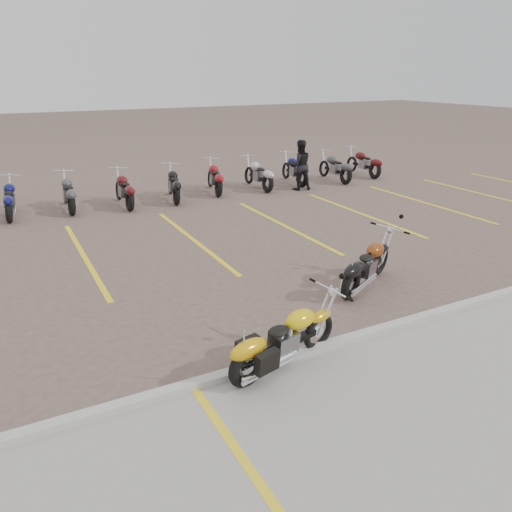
{
  "coord_description": "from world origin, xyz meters",
  "views": [
    {
      "loc": [
        -4.22,
        -7.48,
        4.08
      ],
      "look_at": [
        -0.06,
        0.42,
        0.75
      ],
      "focal_mm": 35.0,
      "sensor_mm": 36.0,
      "label": 1
    }
  ],
  "objects": [
    {
      "name": "concrete_apron",
      "position": [
        0.0,
        -4.5,
        0.01
      ],
      "size": [
        60.0,
        5.0,
        0.01
      ],
      "primitive_type": "cube",
      "color": "#9E9B93",
      "rests_on": "ground"
    },
    {
      "name": "bg_bike_row",
      "position": [
        0.11,
        8.39,
        0.55
      ],
      "size": [
        19.02,
        2.06,
        1.1
      ],
      "color": "black",
      "rests_on": "ground"
    },
    {
      "name": "flame_cruiser",
      "position": [
        1.93,
        -0.38,
        0.43
      ],
      "size": [
        1.92,
        1.07,
        0.86
      ],
      "rotation": [
        0.1,
        0.0,
        0.47
      ],
      "color": "black",
      "rests_on": "ground"
    },
    {
      "name": "ground",
      "position": [
        0.0,
        0.0,
        0.0
      ],
      "size": [
        100.0,
        100.0,
        0.0
      ],
      "primitive_type": "plane",
      "color": "#715B51",
      "rests_on": "ground"
    },
    {
      "name": "curb",
      "position": [
        0.0,
        -2.0,
        0.06
      ],
      "size": [
        60.0,
        0.18,
        0.12
      ],
      "primitive_type": "cube",
      "color": "#ADAAA3",
      "rests_on": "ground"
    },
    {
      "name": "parking_stripes",
      "position": [
        0.0,
        4.0,
        0.0
      ],
      "size": [
        38.0,
        5.5,
        0.01
      ],
      "primitive_type": null,
      "color": "yellow",
      "rests_on": "ground"
    },
    {
      "name": "person_b",
      "position": [
        5.49,
        7.6,
        0.89
      ],
      "size": [
        1.0,
        0.86,
        1.78
      ],
      "primitive_type": "imported",
      "rotation": [
        0.0,
        0.0,
        2.9
      ],
      "color": "black",
      "rests_on": "ground"
    },
    {
      "name": "yellow_cruiser",
      "position": [
        -0.98,
        -2.1,
        0.42
      ],
      "size": [
        2.02,
        0.62,
        0.85
      ],
      "rotation": [
        0.09,
        0.0,
        0.24
      ],
      "color": "black",
      "rests_on": "ground"
    }
  ]
}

